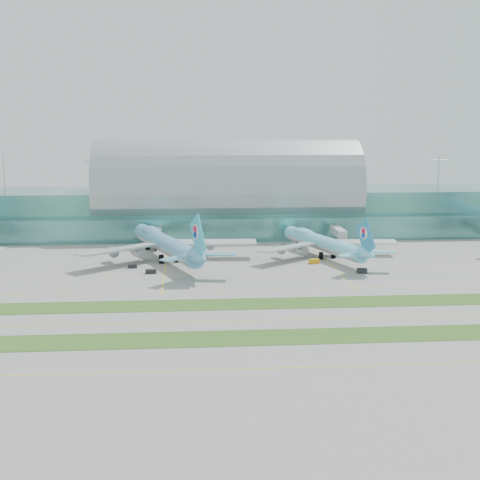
{
  "coord_description": "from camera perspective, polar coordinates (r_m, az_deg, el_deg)",
  "views": [
    {
      "loc": [
        -18.64,
        -176.83,
        48.65
      ],
      "look_at": [
        0.0,
        55.0,
        9.0
      ],
      "focal_mm": 50.0,
      "sensor_mm": 36.0,
      "label": 1
    }
  ],
  "objects": [
    {
      "name": "gse_e",
      "position": [
        241.46,
        6.34,
        -1.81
      ],
      "size": [
        3.92,
        2.56,
        1.63
      ],
      "primitive_type": "cube",
      "rotation": [
        0.0,
        0.0,
        0.26
      ],
      "color": "orange",
      "rests_on": "ground"
    },
    {
      "name": "gse_f",
      "position": [
        227.93,
        10.37,
        -2.6
      ],
      "size": [
        3.67,
        2.64,
        1.61
      ],
      "primitive_type": "cube",
      "rotation": [
        0.0,
        0.0,
        -0.19
      ],
      "color": "black",
      "rests_on": "ground"
    },
    {
      "name": "taxiline_c",
      "position": [
        201.67,
        0.85,
        -4.28
      ],
      "size": [
        420.0,
        0.35,
        0.01
      ],
      "primitive_type": "cube",
      "color": "yellow",
      "rests_on": "ground"
    },
    {
      "name": "terminal",
      "position": [
        308.12,
        -1.1,
        3.26
      ],
      "size": [
        340.0,
        69.1,
        36.0
      ],
      "color": "#3D7A75",
      "rests_on": "ground"
    },
    {
      "name": "taxiline_a",
      "position": [
        138.96,
        3.47,
        -10.84
      ],
      "size": [
        420.0,
        0.35,
        0.01
      ],
      "primitive_type": "cube",
      "color": "yellow",
      "rests_on": "ground"
    },
    {
      "name": "gse_d",
      "position": [
        225.93,
        -7.61,
        -2.66
      ],
      "size": [
        3.84,
        2.19,
        1.41
      ],
      "primitive_type": "cube",
      "rotation": [
        0.0,
        0.0,
        0.08
      ],
      "color": "black",
      "rests_on": "ground"
    },
    {
      "name": "grass_strip_far",
      "position": [
        186.25,
        1.31,
        -5.46
      ],
      "size": [
        420.0,
        12.0,
        0.08
      ],
      "primitive_type": "cube",
      "color": "#2D591E",
      "rests_on": "ground"
    },
    {
      "name": "airliner_c",
      "position": [
        253.16,
        7.05,
        -0.18
      ],
      "size": [
        56.03,
        65.01,
        18.35
      ],
      "rotation": [
        0.0,
        0.0,
        0.31
      ],
      "color": "#6ED8F3",
      "rests_on": "ground"
    },
    {
      "name": "airliner_b",
      "position": [
        245.84,
        -6.37,
        -0.23
      ],
      "size": [
        64.73,
        75.31,
        21.42
      ],
      "rotation": [
        0.0,
        0.0,
        0.34
      ],
      "color": "#5CA3CC",
      "rests_on": "ground"
    },
    {
      "name": "taxiline_d",
      "position": [
        223.0,
        0.31,
        -2.93
      ],
      "size": [
        420.0,
        0.35,
        0.01
      ],
      "primitive_type": "cube",
      "color": "yellow",
      "rests_on": "ground"
    },
    {
      "name": "taxiline_b",
      "position": [
        170.96,
        1.87,
        -6.86
      ],
      "size": [
        420.0,
        0.35,
        0.01
      ],
      "primitive_type": "cube",
      "color": "yellow",
      "rests_on": "ground"
    },
    {
      "name": "ground",
      "position": [
        184.34,
        1.38,
        -5.63
      ],
      "size": [
        700.0,
        700.0,
        0.0
      ],
      "primitive_type": "plane",
      "color": "gray",
      "rests_on": "ground"
    },
    {
      "name": "gse_c",
      "position": [
        235.35,
        -9.16,
        -2.21
      ],
      "size": [
        3.29,
        1.71,
        1.34
      ],
      "primitive_type": "cube",
      "rotation": [
        0.0,
        0.0,
        0.09
      ],
      "color": "black",
      "rests_on": "ground"
    },
    {
      "name": "grass_strip_near",
      "position": [
        157.67,
        2.44,
        -8.29
      ],
      "size": [
        420.0,
        12.0,
        0.08
      ],
      "primitive_type": "cube",
      "color": "#2D591E",
      "rests_on": "ground"
    }
  ]
}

